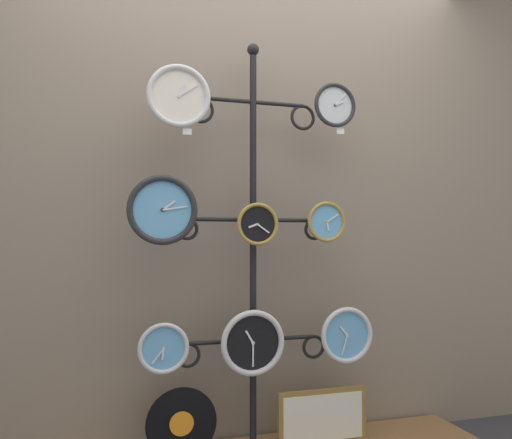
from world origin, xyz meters
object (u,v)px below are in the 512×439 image
(picture_frame, at_px, (323,417))
(clock_middle_center, at_px, (257,224))
(clock_middle_left, at_px, (162,210))
(clock_top_left, at_px, (179,96))
(clock_bottom_center, at_px, (253,343))
(clock_middle_right, at_px, (326,222))
(vinyl_record, at_px, (182,424))
(clock_top_right, at_px, (335,105))
(clock_bottom_left, at_px, (163,348))
(clock_bottom_right, at_px, (346,335))
(display_stand, at_px, (253,316))

(picture_frame, bearing_deg, clock_middle_center, 177.43)
(clock_middle_left, bearing_deg, clock_top_left, -1.23)
(clock_middle_center, bearing_deg, clock_bottom_center, -134.65)
(clock_middle_right, distance_m, vinyl_record, 1.15)
(clock_top_right, height_order, clock_bottom_left, clock_top_right)
(clock_bottom_center, xyz_separation_m, vinyl_record, (-0.32, 0.04, -0.35))
(clock_top_left, height_order, clock_middle_left, clock_top_left)
(clock_middle_center, distance_m, clock_bottom_right, 0.70)
(clock_bottom_left, relative_size, picture_frame, 0.50)
(clock_middle_center, height_order, clock_bottom_center, clock_middle_center)
(clock_top_left, distance_m, vinyl_record, 1.47)
(clock_middle_right, bearing_deg, clock_middle_center, -179.84)
(clock_bottom_center, bearing_deg, picture_frame, 2.14)
(clock_top_right, height_order, picture_frame, clock_top_right)
(display_stand, xyz_separation_m, clock_middle_left, (-0.45, -0.10, 0.50))
(clock_top_left, relative_size, clock_bottom_right, 1.06)
(clock_middle_center, xyz_separation_m, clock_bottom_right, (0.45, -0.03, -0.54))
(display_stand, height_order, clock_bottom_right, display_stand)
(clock_middle_right, bearing_deg, picture_frame, -153.19)
(display_stand, bearing_deg, clock_bottom_center, -107.14)
(clock_middle_left, bearing_deg, vinyl_record, 24.98)
(clock_bottom_center, relative_size, vinyl_record, 0.94)
(clock_bottom_left, relative_size, clock_bottom_center, 0.75)
(clock_top_left, height_order, vinyl_record, clock_top_left)
(clock_middle_center, height_order, vinyl_record, clock_middle_center)
(clock_top_left, height_order, clock_bottom_center, clock_top_left)
(clock_bottom_right, bearing_deg, clock_middle_left, 179.88)
(clock_middle_left, relative_size, picture_frame, 0.69)
(clock_bottom_left, distance_m, vinyl_record, 0.36)
(vinyl_record, relative_size, picture_frame, 0.71)
(clock_top_left, bearing_deg, clock_bottom_left, 164.62)
(clock_top_left, relative_size, picture_frame, 0.64)
(clock_top_left, xyz_separation_m, clock_bottom_left, (-0.06, 0.02, -1.12))
(vinyl_record, bearing_deg, clock_bottom_right, -3.36)
(clock_middle_left, bearing_deg, clock_middle_right, 2.12)
(display_stand, distance_m, vinyl_record, 0.58)
(clock_middle_right, xyz_separation_m, clock_bottom_center, (-0.39, -0.03, -0.56))
(clock_middle_center, xyz_separation_m, vinyl_record, (-0.35, 0.02, -0.90))
(vinyl_record, bearing_deg, clock_middle_right, -1.23)
(clock_top_right, relative_size, clock_bottom_left, 0.99)
(clock_bottom_right, bearing_deg, picture_frame, 172.56)
(clock_top_left, distance_m, clock_middle_left, 0.52)
(display_stand, height_order, clock_middle_center, display_stand)
(clock_top_right, distance_m, clock_middle_left, 1.00)
(clock_top_left, bearing_deg, clock_bottom_right, -0.02)
(clock_bottom_left, bearing_deg, clock_top_left, -15.38)
(clock_top_left, xyz_separation_m, picture_frame, (0.70, 0.02, -1.50))
(clock_bottom_left, bearing_deg, picture_frame, -0.04)
(clock_bottom_left, bearing_deg, vinyl_record, 19.41)
(display_stand, xyz_separation_m, clock_middle_center, (-0.00, -0.07, 0.44))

